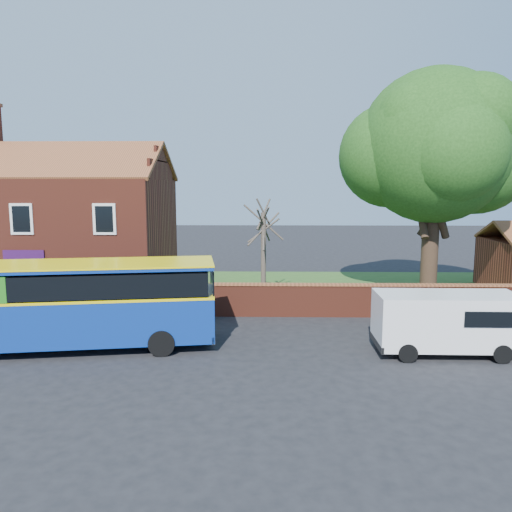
{
  "coord_description": "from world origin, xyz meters",
  "views": [
    {
      "loc": [
        4.73,
        -16.17,
        6.26
      ],
      "look_at": [
        4.3,
        5.0,
        3.2
      ],
      "focal_mm": 35.0,
      "sensor_mm": 36.0,
      "label": 1
    }
  ],
  "objects": [
    {
      "name": "ground",
      "position": [
        0.0,
        0.0,
        0.0
      ],
      "size": [
        120.0,
        120.0,
        0.0
      ],
      "primitive_type": "plane",
      "color": "black",
      "rests_on": "ground"
    },
    {
      "name": "pavement",
      "position": [
        -7.0,
        5.75,
        0.06
      ],
      "size": [
        18.0,
        3.5,
        0.12
      ],
      "primitive_type": "cube",
      "color": "gray",
      "rests_on": "ground"
    },
    {
      "name": "grass_strip",
      "position": [
        13.0,
        13.0,
        0.02
      ],
      "size": [
        26.0,
        12.0,
        0.04
      ],
      "primitive_type": "cube",
      "color": "#426B28",
      "rests_on": "ground"
    },
    {
      "name": "shop_building",
      "position": [
        -7.02,
        11.5,
        3.41
      ],
      "size": [
        12.3,
        8.13,
        10.5
      ],
      "color": "maroon",
      "rests_on": "ground"
    },
    {
      "name": "boundary_wall",
      "position": [
        13.0,
        7.0,
        0.81
      ],
      "size": [
        22.0,
        0.38,
        1.6
      ],
      "color": "maroon",
      "rests_on": "ground"
    },
    {
      "name": "bus",
      "position": [
        -3.08,
        2.04,
        1.88
      ],
      "size": [
        11.2,
        4.39,
        3.32
      ],
      "rotation": [
        0.0,
        0.0,
        0.15
      ],
      "color": "navy",
      "rests_on": "ground"
    },
    {
      "name": "van_near",
      "position": [
        11.42,
        1.84,
        1.27
      ],
      "size": [
        5.18,
        2.19,
        2.27
      ],
      "rotation": [
        0.0,
        0.0,
        -0.01
      ],
      "color": "white",
      "rests_on": "ground"
    },
    {
      "name": "large_tree",
      "position": [
        13.44,
        10.22,
        7.91
      ],
      "size": [
        9.91,
        7.84,
        12.08
      ],
      "color": "black",
      "rests_on": "ground"
    },
    {
      "name": "bare_tree",
      "position": [
        4.59,
        9.79,
        2.69
      ],
      "size": [
        1.96,
        2.34,
        5.24
      ],
      "color": "#4C4238",
      "rests_on": "ground"
    }
  ]
}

